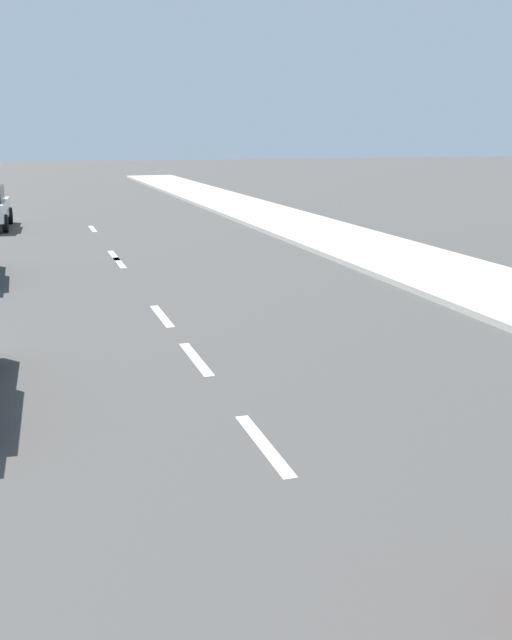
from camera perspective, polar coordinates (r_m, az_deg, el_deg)
ground_plane at (r=18.30m, az=-9.64°, el=3.23°), size 160.00×160.00×0.00m
sidewalk_strip at (r=22.42m, az=9.01°, el=5.46°), size 3.60×80.00×0.14m
lane_stripe_2 at (r=8.52m, az=0.61°, el=-9.64°), size 0.16×1.80×0.01m
lane_stripe_3 at (r=11.63m, az=-4.70°, el=-3.02°), size 0.16×1.80×0.01m
lane_stripe_4 at (r=14.40m, az=-7.33°, el=0.32°), size 0.16×1.80×0.01m
lane_stripe_5 at (r=20.57m, az=-10.57°, el=4.42°), size 0.16×1.80×0.01m
lane_stripe_6 at (r=21.79m, az=-10.99°, el=4.95°), size 0.16×1.80×0.01m
lane_stripe_7 at (r=28.13m, az=-12.59°, el=6.94°), size 0.16×1.80×0.01m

